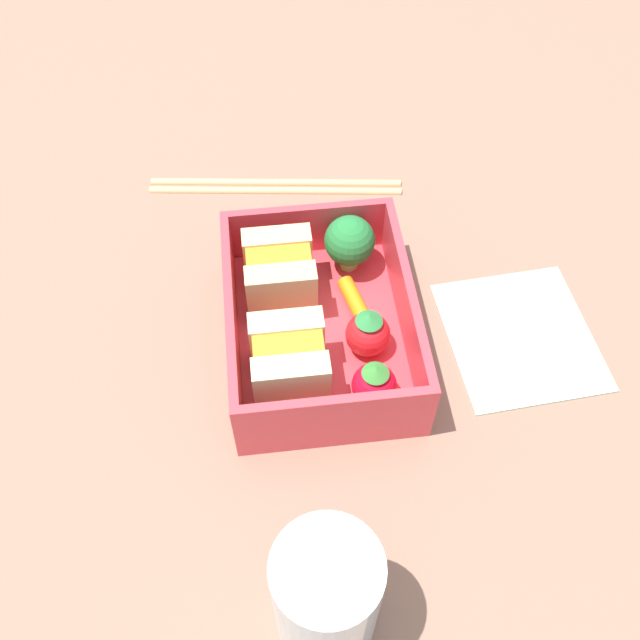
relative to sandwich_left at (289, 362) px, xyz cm
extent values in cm
cube|color=#906A56|center=(3.73, -2.46, -4.53)|extent=(120.00, 120.00, 2.00)
cube|color=#E03E48|center=(3.73, -2.46, -2.93)|extent=(16.73, 12.74, 1.20)
cube|color=#E03E48|center=(3.73, 3.61, -0.09)|extent=(16.73, 0.60, 4.47)
cube|color=#E03E48|center=(3.73, -8.53, -0.09)|extent=(16.73, 0.60, 4.47)
cube|color=#E03E48|center=(-4.33, -2.46, -0.09)|extent=(0.60, 11.54, 4.47)
cube|color=#E03E48|center=(11.80, -2.46, -0.09)|extent=(0.60, 11.54, 4.47)
cube|color=beige|center=(-1.75, 0.00, 0.00)|extent=(1.75, 4.92, 4.66)
cube|color=orange|center=(0.00, 0.00, 0.00)|extent=(1.75, 4.53, 4.29)
cube|color=beige|center=(1.75, 0.00, 0.00)|extent=(1.75, 4.92, 4.66)
cube|color=#E2BB7F|center=(5.72, 0.00, 0.00)|extent=(1.75, 4.92, 4.66)
cube|color=orange|center=(7.47, 0.00, 0.00)|extent=(1.75, 4.53, 4.29)
cube|color=#E2BB7F|center=(9.22, 0.00, 0.00)|extent=(1.75, 4.92, 4.66)
sphere|color=red|center=(-1.91, -5.36, -0.83)|extent=(2.99, 2.99, 2.99)
cone|color=#3A8E38|center=(-1.91, -5.36, 0.96)|extent=(1.80, 1.80, 0.60)
sphere|color=red|center=(2.11, -5.57, -0.77)|extent=(3.12, 3.12, 3.12)
cone|color=#2E8640|center=(2.11, -5.57, 1.08)|extent=(1.87, 1.87, 0.60)
cylinder|color=orange|center=(5.36, -5.35, -1.74)|extent=(4.94, 2.29, 1.19)
cylinder|color=#8ECC6F|center=(9.69, -5.36, -1.60)|extent=(1.37, 1.37, 1.46)
sphere|color=#267C39|center=(9.69, -5.36, 0.45)|extent=(3.77, 3.77, 3.77)
cylinder|color=tan|center=(19.62, -0.48, -3.18)|extent=(3.42, 21.43, 0.70)
cylinder|color=tan|center=(20.63, -0.61, -3.18)|extent=(3.42, 21.43, 0.70)
cylinder|color=silver|center=(-15.23, -0.57, 1.17)|extent=(5.60, 5.60, 9.40)
cube|color=silver|center=(2.45, -16.99, -3.33)|extent=(12.06, 11.07, 0.40)
camera|label=1|loc=(-25.14, 0.93, 39.36)|focal=40.00mm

